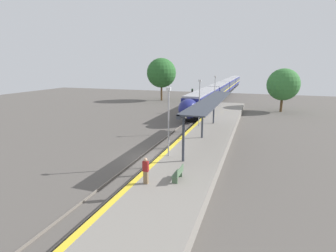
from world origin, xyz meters
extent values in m
plane|color=#56514C|center=(0.00, 0.00, 0.00)|extent=(120.00, 120.00, 0.00)
cube|color=slate|center=(-0.72, 0.00, 0.07)|extent=(0.08, 90.00, 0.15)
cube|color=slate|center=(0.72, 0.00, 0.07)|extent=(0.08, 90.00, 0.15)
cube|color=black|center=(0.00, 24.63, 0.65)|extent=(2.52, 17.06, 0.85)
cube|color=navy|center=(0.00, 24.63, 1.51)|extent=(2.87, 18.55, 0.88)
cube|color=yellow|center=(0.00, 24.63, 2.10)|extent=(2.88, 18.55, 0.30)
cube|color=navy|center=(0.00, 24.63, 2.92)|extent=(2.87, 18.55, 1.33)
cube|color=black|center=(0.00, 24.63, 2.86)|extent=(2.89, 17.06, 0.73)
cube|color=#9E9EA3|center=(0.00, 24.63, 3.74)|extent=(2.58, 18.55, 0.30)
cylinder|color=black|center=(-0.72, 17.79, 0.43)|extent=(0.12, 0.87, 0.87)
cylinder|color=black|center=(0.72, 17.79, 0.43)|extent=(0.12, 0.87, 0.87)
cylinder|color=black|center=(-0.72, 19.99, 0.43)|extent=(0.12, 0.87, 0.87)
cylinder|color=black|center=(0.72, 19.99, 0.43)|extent=(0.12, 0.87, 0.87)
cylinder|color=black|center=(-0.72, 29.28, 0.43)|extent=(0.12, 0.87, 0.87)
cylinder|color=black|center=(0.72, 29.28, 0.43)|extent=(0.12, 0.87, 0.87)
cylinder|color=black|center=(-0.72, 31.48, 0.43)|extent=(0.12, 0.87, 0.87)
cylinder|color=black|center=(0.72, 31.48, 0.43)|extent=(0.12, 0.87, 0.87)
ellipsoid|color=navy|center=(0.00, 14.20, 2.33)|extent=(2.75, 3.50, 2.77)
ellipsoid|color=black|center=(0.00, 13.76, 2.78)|extent=(2.01, 2.04, 1.41)
sphere|color=#F9F4CC|center=(0.00, 12.88, 1.32)|extent=(0.24, 0.24, 0.24)
cube|color=black|center=(0.00, 43.98, 0.65)|extent=(2.52, 17.06, 0.85)
cube|color=navy|center=(0.00, 43.98, 1.51)|extent=(2.87, 18.55, 0.88)
cube|color=yellow|center=(0.00, 43.98, 2.10)|extent=(2.88, 18.55, 0.30)
cube|color=navy|center=(0.00, 43.98, 2.92)|extent=(2.87, 18.55, 1.33)
cube|color=black|center=(0.00, 43.98, 2.86)|extent=(2.89, 17.06, 0.73)
cube|color=#9E9EA3|center=(0.00, 43.98, 3.74)|extent=(2.58, 18.55, 0.30)
cylinder|color=black|center=(-0.72, 37.13, 0.43)|extent=(0.12, 0.87, 0.87)
cylinder|color=black|center=(0.72, 37.13, 0.43)|extent=(0.12, 0.87, 0.87)
cylinder|color=black|center=(-0.72, 39.33, 0.43)|extent=(0.12, 0.87, 0.87)
cylinder|color=black|center=(0.72, 39.33, 0.43)|extent=(0.12, 0.87, 0.87)
cylinder|color=black|center=(-0.72, 48.63, 0.43)|extent=(0.12, 0.87, 0.87)
cylinder|color=black|center=(0.72, 48.63, 0.43)|extent=(0.12, 0.87, 0.87)
cylinder|color=black|center=(-0.72, 50.83, 0.43)|extent=(0.12, 0.87, 0.87)
cylinder|color=black|center=(0.72, 50.83, 0.43)|extent=(0.12, 0.87, 0.87)
cube|color=black|center=(0.00, 63.33, 0.65)|extent=(2.52, 17.06, 0.85)
cube|color=navy|center=(0.00, 63.33, 1.51)|extent=(2.87, 18.55, 0.88)
cube|color=yellow|center=(0.00, 63.33, 2.10)|extent=(2.88, 18.55, 0.30)
cube|color=navy|center=(0.00, 63.33, 2.92)|extent=(2.87, 18.55, 1.33)
cube|color=black|center=(0.00, 63.33, 2.86)|extent=(2.89, 17.06, 0.73)
cube|color=#9E9EA3|center=(0.00, 63.33, 3.74)|extent=(2.58, 18.55, 0.30)
cylinder|color=black|center=(-0.72, 56.48, 0.43)|extent=(0.12, 0.87, 0.87)
cylinder|color=black|center=(0.72, 56.48, 0.43)|extent=(0.12, 0.87, 0.87)
cylinder|color=black|center=(-0.72, 58.68, 0.43)|extent=(0.12, 0.87, 0.87)
cylinder|color=black|center=(0.72, 58.68, 0.43)|extent=(0.12, 0.87, 0.87)
cylinder|color=black|center=(-0.72, 67.98, 0.43)|extent=(0.12, 0.87, 0.87)
cylinder|color=black|center=(0.72, 67.98, 0.43)|extent=(0.12, 0.87, 0.87)
cylinder|color=black|center=(-0.72, 70.18, 0.43)|extent=(0.12, 0.87, 0.87)
cylinder|color=black|center=(0.72, 70.18, 0.43)|extent=(0.12, 0.87, 0.87)
cube|color=black|center=(0.00, 82.67, 0.65)|extent=(2.52, 17.06, 0.85)
cube|color=navy|center=(0.00, 82.67, 1.51)|extent=(2.87, 18.55, 0.88)
cube|color=yellow|center=(0.00, 82.67, 2.10)|extent=(2.88, 18.55, 0.30)
cube|color=navy|center=(0.00, 82.67, 2.92)|extent=(2.87, 18.55, 1.33)
cube|color=black|center=(0.00, 82.67, 2.86)|extent=(2.89, 17.06, 0.73)
cube|color=#9E9EA3|center=(0.00, 82.67, 3.74)|extent=(2.58, 18.55, 0.30)
cylinder|color=black|center=(-0.72, 75.82, 0.43)|extent=(0.12, 0.87, 0.87)
cylinder|color=black|center=(0.72, 75.82, 0.43)|extent=(0.12, 0.87, 0.87)
cylinder|color=black|center=(-0.72, 78.02, 0.43)|extent=(0.12, 0.87, 0.87)
cylinder|color=black|center=(0.72, 78.02, 0.43)|extent=(0.12, 0.87, 0.87)
cylinder|color=black|center=(-0.72, 87.32, 0.43)|extent=(0.12, 0.87, 0.87)
cylinder|color=black|center=(0.72, 87.32, 0.43)|extent=(0.12, 0.87, 0.87)
cylinder|color=black|center=(-0.72, 89.52, 0.43)|extent=(0.12, 0.87, 0.87)
cylinder|color=black|center=(0.72, 89.52, 0.43)|extent=(0.12, 0.87, 0.87)
cube|color=gray|center=(4.16, 0.00, 0.48)|extent=(4.97, 64.00, 0.95)
cube|color=yellow|center=(1.88, 0.00, 0.96)|extent=(0.40, 64.00, 0.01)
cube|color=#4C6B4C|center=(4.44, -6.12, 1.16)|extent=(0.36, 0.06, 0.42)
cube|color=#4C6B4C|center=(4.44, -5.05, 1.16)|extent=(0.36, 0.06, 0.42)
cube|color=#4C6B4C|center=(4.44, -5.58, 1.39)|extent=(0.44, 1.42, 0.03)
cube|color=#4C6B4C|center=(4.64, -5.58, 1.62)|extent=(0.04, 1.42, 0.44)
cube|color=#7F6647|center=(2.72, -6.74, 1.37)|extent=(0.28, 0.20, 0.83)
cube|color=maroon|center=(2.72, -6.74, 2.11)|extent=(0.36, 0.22, 0.66)
sphere|color=tan|center=(2.72, -6.74, 2.55)|extent=(0.22, 0.22, 0.22)
cylinder|color=#59595E|center=(-1.94, 24.25, 1.75)|extent=(0.14, 0.14, 3.50)
cube|color=black|center=(-1.94, 24.25, 3.85)|extent=(0.28, 0.20, 0.70)
sphere|color=#1ED833|center=(-1.94, 24.14, 4.02)|extent=(0.14, 0.14, 0.14)
sphere|color=#330A0A|center=(-1.94, 24.14, 3.68)|extent=(0.14, 0.14, 0.14)
cylinder|color=#9E9EA3|center=(2.39, -1.34, 3.64)|extent=(0.12, 0.12, 5.38)
cube|color=silver|center=(2.39, -1.34, 6.45)|extent=(0.36, 0.20, 0.24)
cylinder|color=#9E9EA3|center=(2.39, 10.21, 3.64)|extent=(0.12, 0.12, 5.38)
cube|color=silver|center=(2.39, 10.21, 6.45)|extent=(0.36, 0.20, 0.24)
cylinder|color=#9E9EA3|center=(2.39, 21.77, 3.64)|extent=(0.12, 0.12, 5.38)
cube|color=silver|center=(2.39, 21.77, 6.45)|extent=(0.36, 0.20, 0.24)
cylinder|color=#333842|center=(3.86, -2.15, 2.80)|extent=(0.20, 0.20, 3.69)
cylinder|color=#333842|center=(3.86, 5.00, 2.80)|extent=(0.20, 0.20, 3.69)
cylinder|color=#333842|center=(3.86, 12.15, 2.80)|extent=(0.20, 0.20, 3.69)
cube|color=#333842|center=(3.86, 5.00, 4.74)|extent=(0.24, 17.30, 0.36)
cube|color=#333842|center=(4.76, 5.00, 4.86)|extent=(2.00, 17.30, 0.10)
cylinder|color=brown|center=(-12.69, 37.66, 1.85)|extent=(0.44, 0.44, 3.70)
sphere|color=#286028|center=(-12.69, 37.66, 6.43)|extent=(6.83, 6.83, 6.83)
cylinder|color=brown|center=(13.14, 30.04, 1.32)|extent=(0.44, 0.44, 2.63)
sphere|color=#337033|center=(13.14, 30.04, 4.89)|extent=(5.63, 5.63, 5.63)
camera|label=1|loc=(9.02, -20.76, 8.28)|focal=28.00mm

